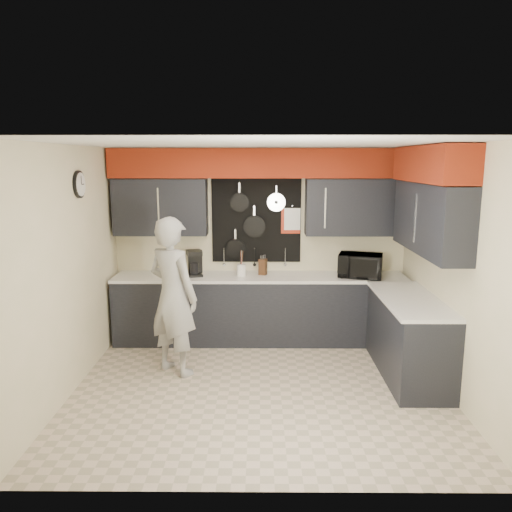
{
  "coord_description": "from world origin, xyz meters",
  "views": [
    {
      "loc": [
        -0.01,
        -5.08,
        2.44
      ],
      "look_at": [
        -0.05,
        0.5,
        1.37
      ],
      "focal_mm": 35.0,
      "sensor_mm": 36.0,
      "label": 1
    }
  ],
  "objects_px": {
    "microwave": "(360,265)",
    "utensil_crock": "(241,270)",
    "coffee_maker": "(195,262)",
    "knife_block": "(263,267)",
    "person": "(173,296)"
  },
  "relations": [
    {
      "from": "utensil_crock",
      "to": "coffee_maker",
      "type": "relative_size",
      "value": 0.45
    },
    {
      "from": "knife_block",
      "to": "person",
      "type": "relative_size",
      "value": 0.12
    },
    {
      "from": "utensil_crock",
      "to": "microwave",
      "type": "bearing_deg",
      "value": -2.09
    },
    {
      "from": "microwave",
      "to": "person",
      "type": "bearing_deg",
      "value": -142.07
    },
    {
      "from": "microwave",
      "to": "utensil_crock",
      "type": "height_order",
      "value": "microwave"
    },
    {
      "from": "utensil_crock",
      "to": "person",
      "type": "relative_size",
      "value": 0.09
    },
    {
      "from": "utensil_crock",
      "to": "person",
      "type": "height_order",
      "value": "person"
    },
    {
      "from": "knife_block",
      "to": "microwave",
      "type": "bearing_deg",
      "value": 13.0
    },
    {
      "from": "microwave",
      "to": "coffee_maker",
      "type": "xyz_separation_m",
      "value": [
        -2.2,
        0.07,
        0.02
      ]
    },
    {
      "from": "person",
      "to": "coffee_maker",
      "type": "bearing_deg",
      "value": -61.78
    },
    {
      "from": "utensil_crock",
      "to": "coffee_maker",
      "type": "height_order",
      "value": "coffee_maker"
    },
    {
      "from": "coffee_maker",
      "to": "person",
      "type": "bearing_deg",
      "value": -113.67
    },
    {
      "from": "knife_block",
      "to": "coffee_maker",
      "type": "height_order",
      "value": "coffee_maker"
    },
    {
      "from": "microwave",
      "to": "knife_block",
      "type": "distance_m",
      "value": 1.29
    },
    {
      "from": "microwave",
      "to": "utensil_crock",
      "type": "distance_m",
      "value": 1.58
    }
  ]
}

